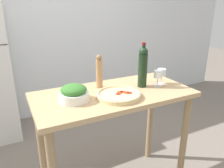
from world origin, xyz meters
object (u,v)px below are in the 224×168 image
pepper_mill (99,72)px  wine_glass_far (161,73)px  salad_bowl (74,93)px  homemade_pizza (118,95)px  wine_bottle (143,66)px  wine_glass_near (158,75)px

pepper_mill → wine_glass_far: bearing=-16.6°
salad_bowl → homemade_pizza: salad_bowl is taller
wine_bottle → pepper_mill: size_ratio=1.34×
salad_bowl → homemade_pizza: (0.31, -0.08, -0.04)m
wine_bottle → pepper_mill: (-0.32, 0.14, -0.04)m
pepper_mill → salad_bowl: (-0.27, -0.17, -0.08)m
pepper_mill → wine_bottle: bearing=-23.4°
wine_glass_near → salad_bowl: bearing=178.2°
wine_glass_near → homemade_pizza: wine_glass_near is taller
wine_glass_far → wine_bottle: bearing=176.5°
wine_bottle → homemade_pizza: wine_bottle is taller
wine_glass_near → pepper_mill: 0.49m
wine_glass_near → homemade_pizza: size_ratio=0.40×
wine_bottle → salad_bowl: (-0.59, -0.03, -0.12)m
homemade_pizza → wine_bottle: bearing=21.4°
wine_glass_near → salad_bowl: size_ratio=0.62×
wine_glass_near → salad_bowl: (-0.71, 0.02, -0.04)m
wine_glass_far → wine_glass_near: bearing=-148.7°
wine_glass_far → salad_bowl: (-0.78, -0.02, -0.04)m
wine_bottle → wine_glass_near: (0.12, -0.05, -0.08)m
pepper_mill → salad_bowl: pepper_mill is taller
pepper_mill → homemade_pizza: bearing=-80.2°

